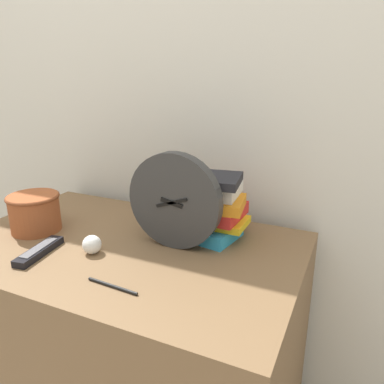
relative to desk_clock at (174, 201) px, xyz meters
The scene contains 8 objects.
wall_back 0.50m from the desk_clock, 112.46° to the left, with size 6.00×0.04×2.40m.
desk 0.53m from the desk_clock, 160.34° to the right, with size 1.05×0.67×0.73m.
desk_clock is the anchor object (origin of this frame).
book_stack 0.14m from the desk_clock, 64.55° to the left, with size 0.26×0.21×0.20m.
basket 0.48m from the desk_clock, 169.73° to the right, with size 0.17×0.17×0.12m.
tv_remote 0.41m from the desk_clock, 147.39° to the right, with size 0.07×0.18×0.02m.
crumpled_paper_ball 0.27m from the desk_clock, 144.30° to the right, with size 0.05×0.05×0.05m.
pen 0.30m from the desk_clock, 97.47° to the right, with size 0.15×0.02×0.01m.
Camera 1 is at (0.62, -0.52, 1.23)m, focal length 35.00 mm.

